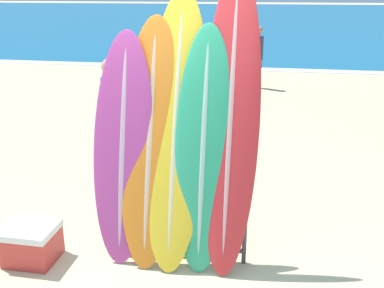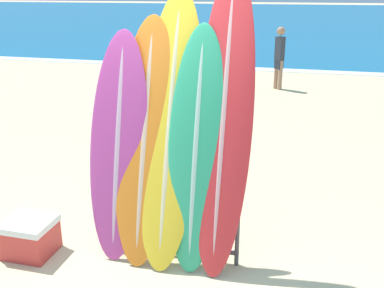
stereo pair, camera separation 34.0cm
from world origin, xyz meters
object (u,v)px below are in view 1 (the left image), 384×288
at_px(surfboard_slot_4, 230,124).
at_px(cooler_box, 32,243).
at_px(surfboard_slot_0, 123,149).
at_px(person_far_left, 112,113).
at_px(surfboard_rack, 176,213).
at_px(surfboard_slot_3, 203,151).
at_px(person_mid_beach, 179,65).
at_px(surfboard_slot_2, 176,131).
at_px(person_near_water, 258,55).
at_px(surfboard_slot_1, 150,143).

height_order(surfboard_slot_4, cooler_box, surfboard_slot_4).
xyz_separation_m(surfboard_slot_0, surfboard_slot_4, (0.95, 0.06, 0.26)).
height_order(person_far_left, cooler_box, person_far_left).
bearing_deg(surfboard_rack, surfboard_slot_3, 5.22).
distance_m(surfboard_slot_4, person_mid_beach, 5.28).
bearing_deg(surfboard_rack, surfboard_slot_2, 99.70).
bearing_deg(surfboard_slot_2, person_mid_beach, 101.84).
height_order(surfboard_slot_3, surfboard_slot_4, surfboard_slot_4).
xyz_separation_m(surfboard_slot_4, person_mid_beach, (-1.54, 5.04, -0.34)).
distance_m(surfboard_rack, surfboard_slot_4, 0.97).
bearing_deg(person_near_water, surfboard_slot_1, -50.78).
bearing_deg(cooler_box, surfboard_slot_0, 22.83).
xyz_separation_m(surfboard_slot_1, surfboard_slot_3, (0.49, -0.04, -0.03)).
distance_m(surfboard_slot_4, person_far_left, 2.48).
xyz_separation_m(surfboard_rack, surfboard_slot_1, (-0.24, 0.06, 0.65)).
bearing_deg(person_far_left, surfboard_slot_4, 97.93).
xyz_separation_m(surfboard_rack, surfboard_slot_0, (-0.49, 0.03, 0.59)).
distance_m(surfboard_slot_1, person_near_water, 7.74).
bearing_deg(surfboard_rack, surfboard_slot_4, 11.46).
xyz_separation_m(surfboard_slot_4, person_far_left, (-1.72, 1.73, -0.44)).
bearing_deg(person_near_water, cooler_box, -57.91).
height_order(person_near_water, person_mid_beach, person_mid_beach).
relative_size(surfboard_rack, surfboard_slot_1, 0.60).
distance_m(surfboard_slot_1, person_far_left, 2.05).
xyz_separation_m(surfboard_rack, person_near_water, (0.37, 7.77, 0.38)).
distance_m(surfboard_slot_2, cooler_box, 1.69).
height_order(surfboard_slot_0, surfboard_slot_4, surfboard_slot_4).
relative_size(surfboard_rack, person_mid_beach, 0.75).
relative_size(surfboard_slot_3, person_far_left, 1.37).
xyz_separation_m(surfboard_slot_2, surfboard_slot_4, (0.48, -0.00, 0.09)).
bearing_deg(surfboard_rack, person_near_water, 87.28).
bearing_deg(surfboard_slot_4, surfboard_slot_2, 179.51).
height_order(surfboard_rack, surfboard_slot_3, surfboard_slot_3).
bearing_deg(surfboard_slot_1, surfboard_rack, -13.79).
relative_size(surfboard_slot_0, person_near_water, 1.36).
bearing_deg(cooler_box, surfboard_rack, 13.44).
relative_size(surfboard_rack, surfboard_slot_4, 0.50).
bearing_deg(person_mid_beach, surfboard_slot_0, 120.83).
height_order(surfboard_rack, person_mid_beach, person_mid_beach).
bearing_deg(surfboard_slot_0, person_near_water, 83.67).
height_order(surfboard_slot_3, person_near_water, surfboard_slot_3).
xyz_separation_m(surfboard_slot_1, person_mid_beach, (-0.83, 5.07, -0.14)).
xyz_separation_m(person_far_left, cooler_box, (-0.04, -2.13, -0.68)).
bearing_deg(surfboard_slot_0, person_far_left, 113.12).
relative_size(surfboard_slot_2, person_near_water, 1.59).
xyz_separation_m(surfboard_slot_3, person_mid_beach, (-1.32, 5.11, -0.11)).
height_order(surfboard_rack, person_far_left, person_far_left).
height_order(surfboard_slot_2, cooler_box, surfboard_slot_2).
bearing_deg(surfboard_slot_2, surfboard_slot_0, -171.81).
bearing_deg(surfboard_slot_4, surfboard_slot_1, -177.18).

